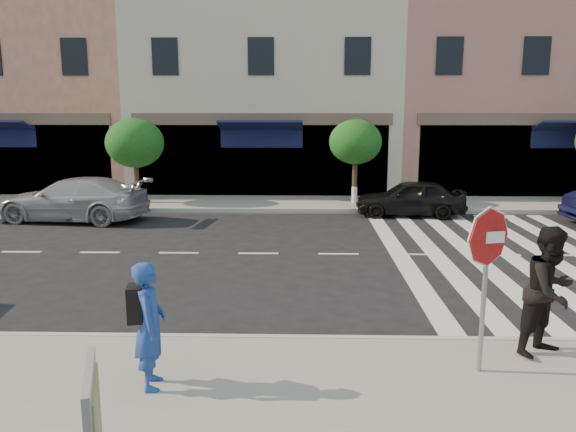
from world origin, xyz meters
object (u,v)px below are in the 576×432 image
at_px(photographer, 150,325).
at_px(walker, 550,291).
at_px(car_far_mid, 410,198).
at_px(stop_sign, 487,252).
at_px(car_far_left, 73,199).

height_order(photographer, walker, walker).
xyz_separation_m(photographer, car_far_mid, (5.50, 12.18, -0.34)).
bearing_deg(walker, photographer, 157.37).
bearing_deg(photographer, stop_sign, -93.33).
bearing_deg(stop_sign, photographer, 174.34).
relative_size(stop_sign, photographer, 1.38).
bearing_deg(car_far_left, walker, 54.46).
relative_size(photographer, car_far_mid, 0.45).
bearing_deg(car_far_left, car_far_mid, 102.93).
distance_m(photographer, car_far_mid, 13.37).
distance_m(stop_sign, photographer, 4.33).
relative_size(car_far_left, car_far_mid, 1.33).
height_order(walker, car_far_mid, walker).
distance_m(photographer, walker, 5.44).
xyz_separation_m(stop_sign, photographer, (-4.22, -0.49, -0.83)).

